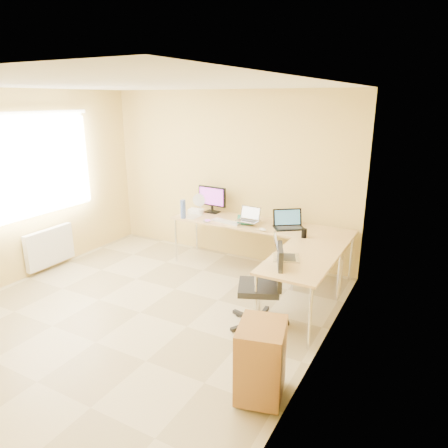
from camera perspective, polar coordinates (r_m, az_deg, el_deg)
The scene contains 25 objects.
floor at distance 5.13m, azimuth -11.61°, elevation -11.99°, with size 4.50×4.50×0.00m, color #C0B28D.
ceiling at distance 4.50m, azimuth -13.67°, elevation 18.36°, with size 4.50×4.50×0.00m, color white.
wall_back at distance 6.47m, azimuth 0.62°, elevation 6.72°, with size 4.50×4.50×0.00m, color #D8B868.
wall_left at distance 6.21m, azimuth -27.41°, elevation 4.36°, with size 4.50×4.50×0.00m, color #D8B868.
wall_right at distance 3.67m, azimuth 13.10°, elevation -1.87°, with size 4.50×4.50×0.00m, color #D8B868.
desk_main at distance 6.06m, azimuth 4.87°, elevation -3.24°, with size 2.65×0.70×0.73m, color tan.
desk_return at distance 4.88m, azimuth 10.61°, elevation -8.70°, with size 0.70×1.30×0.73m, color tan.
monitor at distance 6.46m, azimuth -1.67°, elevation 3.44°, with size 0.49×0.16×0.42m, color black.
book_stack at distance 6.02m, azimuth 3.02°, elevation 0.60°, with size 0.24×0.33×0.06m, color #247765.
laptop_center at distance 5.83m, azimuth 3.39°, elevation 1.35°, with size 0.31×0.24×0.20m, color #A5A5B5.
laptop_black at distance 5.74m, azimuth 9.08°, elevation 0.63°, with size 0.41×0.30×0.26m, color black.
keyboard at distance 5.97m, azimuth 0.33°, elevation 0.32°, with size 0.47×0.13×0.02m, color silver.
mouse at distance 5.62m, azimuth 5.44°, elevation -0.77°, with size 0.10×0.07×0.04m, color white.
mug at distance 6.38m, azimuth -3.25°, elevation 1.72°, with size 0.10×0.10×0.09m, color silver.
cd_stack at distance 6.00m, azimuth -2.42°, elevation 0.41°, with size 0.11×0.11×0.03m, color silver.
water_bottle at distance 6.18m, azimuth -5.73°, elevation 2.07°, with size 0.08×0.08×0.28m, color #465EA1.
papers at distance 6.30m, azimuth -4.39°, elevation 1.10°, with size 0.22×0.32×0.01m, color beige.
white_box at distance 6.46m, azimuth -4.03°, elevation 1.80°, with size 0.20×0.14×0.07m, color white.
desk_fan at distance 6.59m, azimuth -3.30°, elevation 2.97°, with size 0.21×0.21×0.26m, color silver.
black_cup at distance 5.41m, azimuth 11.10°, elevation -1.28°, with size 0.07×0.07×0.12m, color black.
laptop_return at distance 4.66m, azimuth 8.72°, elevation -3.45°, with size 0.27×0.35×0.23m, color silver.
office_chair at distance 4.58m, azimuth 4.86°, elevation -8.40°, with size 0.58×0.58×0.96m, color black.
cabinet at distance 3.64m, azimuth 5.18°, elevation -18.33°, with size 0.38×0.47×0.65m, color olive.
radiator at distance 6.62m, azimuth -23.14°, elevation -2.96°, with size 0.09×0.80×0.55m, color white.
window at distance 6.36m, azimuth -24.51°, elevation 7.30°, with size 0.10×1.80×1.40m, color white.
Camera 1 is at (2.99, -3.36, 2.46)m, focal length 32.78 mm.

